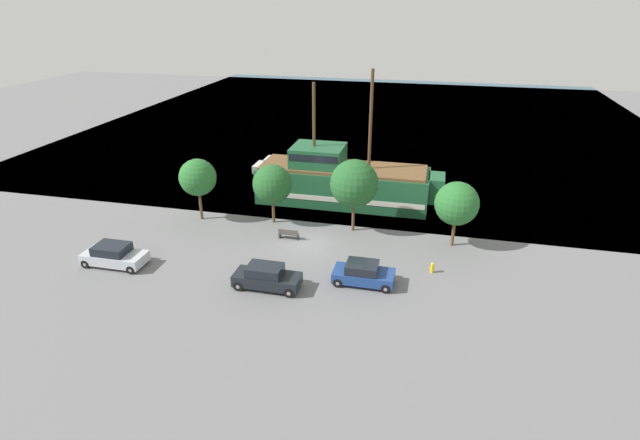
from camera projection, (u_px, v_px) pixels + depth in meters
ground_plane at (308, 244)px, 38.65m from camera, size 160.00×160.00×0.00m
water_surface at (379, 119)px, 77.68m from camera, size 80.00×80.00×0.00m
pirate_ship at (342, 181)px, 45.75m from camera, size 16.80×4.96×12.08m
moored_boat_dockside at (279, 167)px, 54.09m from camera, size 5.48×2.40×1.56m
parked_car_curb_front at (267, 277)px, 32.56m from camera, size 4.39×1.83×1.61m
parked_car_curb_mid at (114, 255)px, 35.35m from camera, size 4.46×2.02×1.57m
parked_car_curb_rear at (363, 274)px, 33.07m from camera, size 4.03×1.97×1.50m
fire_hydrant at (432, 267)px, 34.51m from camera, size 0.42×0.25×0.76m
bench_promenade_east at (289, 234)px, 39.25m from camera, size 1.60×0.45×0.85m
tree_row_east at (198, 177)px, 41.45m from camera, size 3.10×3.10×5.32m
tree_row_mideast at (272, 184)px, 40.96m from camera, size 3.26×3.26×5.06m
tree_row_midwest at (354, 184)px, 39.26m from camera, size 3.84×3.84×5.97m
tree_row_west at (457, 204)px, 37.03m from camera, size 3.29×3.29×5.11m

